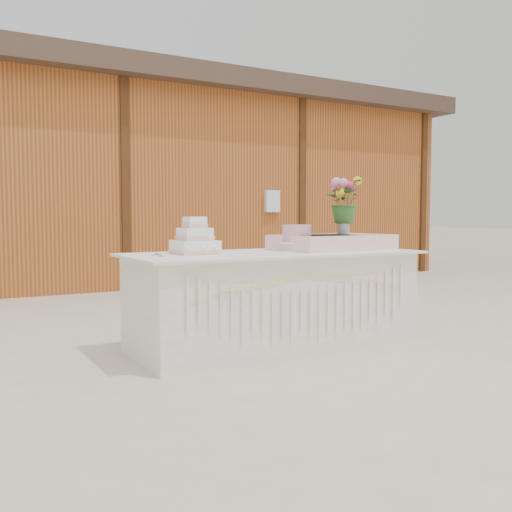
# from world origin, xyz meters

# --- Properties ---
(ground) EXTENTS (80.00, 80.00, 0.00)m
(ground) POSITION_xyz_m (0.00, 0.00, 0.00)
(ground) COLOR beige
(ground) RESTS_ON ground
(barn) EXTENTS (12.60, 4.60, 3.30)m
(barn) POSITION_xyz_m (-0.01, 5.99, 1.68)
(barn) COLOR #AD5524
(barn) RESTS_ON ground
(cake_table) EXTENTS (2.40, 1.00, 0.77)m
(cake_table) POSITION_xyz_m (0.00, -0.00, 0.39)
(cake_table) COLOR white
(cake_table) RESTS_ON ground
(wedding_cake) EXTENTS (0.32, 0.32, 0.29)m
(wedding_cake) POSITION_xyz_m (-0.65, 0.11, 0.87)
(wedding_cake) COLOR white
(wedding_cake) RESTS_ON cake_table
(pink_cake_stand) EXTENTS (0.30, 0.30, 0.22)m
(pink_cake_stand) POSITION_xyz_m (0.22, 0.01, 0.89)
(pink_cake_stand) COLOR white
(pink_cake_stand) RESTS_ON cake_table
(satin_runner) EXTENTS (1.07, 0.69, 0.13)m
(satin_runner) POSITION_xyz_m (0.62, 0.05, 0.83)
(satin_runner) COLOR #FFD5CD
(satin_runner) RESTS_ON cake_table
(flower_vase) EXTENTS (0.11, 0.11, 0.15)m
(flower_vase) POSITION_xyz_m (0.73, 0.04, 0.97)
(flower_vase) COLOR #ACACB0
(flower_vase) RESTS_ON satin_runner
(bouquet) EXTENTS (0.45, 0.44, 0.38)m
(bouquet) POSITION_xyz_m (0.73, 0.04, 1.24)
(bouquet) COLOR #336126
(bouquet) RESTS_ON flower_vase
(loose_flowers) EXTENTS (0.19, 0.33, 0.02)m
(loose_flowers) POSITION_xyz_m (-0.95, 0.05, 0.78)
(loose_flowers) COLOR pink
(loose_flowers) RESTS_ON cake_table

